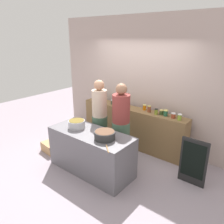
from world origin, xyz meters
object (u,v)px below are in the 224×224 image
object	(u,v)px
preserve_jar_5	(149,109)
preserve_jar_8	(166,113)
preserve_jar_7	(162,112)
chalkboard_sign	(193,162)
preserve_jar_6	(156,112)
preserve_jar_10	(180,117)
cook_with_tongs	(100,122)
preserve_jar_3	(127,105)
preserve_jar_9	(173,116)
preserve_jar_2	(112,102)
preserve_jar_0	(94,98)
preserve_jar_4	(145,107)
cooking_pot_left	(77,124)
wooden_spoon	(107,149)
preserve_jar_1	(102,98)
cooking_pot_center	(105,135)
bread_crate	(52,147)
cook_in_cap	(121,129)

from	to	relation	value
preserve_jar_5	preserve_jar_8	size ratio (longest dim) A/B	1.10
preserve_jar_7	chalkboard_sign	xyz separation A→B (m)	(0.96, -0.61, -0.55)
preserve_jar_6	preserve_jar_10	world-z (taller)	preserve_jar_6
preserve_jar_5	chalkboard_sign	world-z (taller)	preserve_jar_5
chalkboard_sign	cook_with_tongs	bearing A→B (deg)	-172.95
preserve_jar_7	preserve_jar_8	size ratio (longest dim) A/B	0.82
preserve_jar_3	preserve_jar_8	distance (m)	0.97
preserve_jar_9	preserve_jar_2	bearing A→B (deg)	-178.78
preserve_jar_0	preserve_jar_4	distance (m)	1.44
cooking_pot_left	wooden_spoon	world-z (taller)	cooking_pot_left
preserve_jar_4	preserve_jar_6	world-z (taller)	preserve_jar_6
chalkboard_sign	preserve_jar_6	bearing A→B (deg)	152.71
preserve_jar_1	chalkboard_sign	bearing A→B (deg)	-13.58
preserve_jar_4	preserve_jar_10	world-z (taller)	same
preserve_jar_8	wooden_spoon	bearing A→B (deg)	-95.80
preserve_jar_7	cooking_pot_center	world-z (taller)	preserve_jar_7
preserve_jar_4	preserve_jar_9	world-z (taller)	preserve_jar_4
preserve_jar_8	chalkboard_sign	size ratio (longest dim) A/B	0.15
cooking_pot_center	preserve_jar_4	bearing A→B (deg)	93.84
preserve_jar_5	preserve_jar_3	bearing A→B (deg)	-177.57
preserve_jar_4	chalkboard_sign	xyz separation A→B (m)	(1.41, -0.65, -0.56)
preserve_jar_0	preserve_jar_8	xyz separation A→B (m)	(1.98, 0.08, 0.01)
preserve_jar_9	preserve_jar_7	bearing A→B (deg)	173.21
preserve_jar_4	bread_crate	world-z (taller)	preserve_jar_4
cook_in_cap	bread_crate	distance (m)	1.78
preserve_jar_8	cook_in_cap	xyz separation A→B (m)	(-0.56, -0.83, -0.24)
preserve_jar_2	preserve_jar_10	size ratio (longest dim) A/B	0.85
preserve_jar_7	cook_with_tongs	bearing A→B (deg)	-139.93
cooking_pot_left	wooden_spoon	distance (m)	1.07
cook_in_cap	preserve_jar_3	bearing A→B (deg)	116.90
preserve_jar_0	preserve_jar_6	xyz separation A→B (m)	(1.78, 0.03, 0.01)
cooking_pot_center	preserve_jar_0	bearing A→B (deg)	138.04
cooking_pot_left	cook_in_cap	distance (m)	0.88
cooking_pot_center	chalkboard_sign	distance (m)	1.63
preserve_jar_5	cook_in_cap	bearing A→B (deg)	-101.21
preserve_jar_7	bread_crate	xyz separation A→B (m)	(-1.99, -1.45, -0.89)
preserve_jar_1	preserve_jar_6	world-z (taller)	preserve_jar_1
preserve_jar_2	chalkboard_sign	size ratio (longest dim) A/B	0.12
preserve_jar_6	cook_with_tongs	xyz separation A→B (m)	(-0.92, -0.79, -0.22)
preserve_jar_8	preserve_jar_9	size ratio (longest dim) A/B	1.22
preserve_jar_0	cooking_pot_left	size ratio (longest dim) A/B	0.33
cook_in_cap	preserve_jar_10	bearing A→B (deg)	41.57
preserve_jar_4	preserve_jar_6	size ratio (longest dim) A/B	0.99
preserve_jar_4	preserve_jar_7	xyz separation A→B (m)	(0.44, -0.04, -0.01)
preserve_jar_3	bread_crate	bearing A→B (deg)	-128.57
preserve_jar_10	cook_with_tongs	distance (m)	1.66
preserve_jar_6	cook_with_tongs	distance (m)	1.23
preserve_jar_1	preserve_jar_4	xyz separation A→B (m)	(1.28, 0.00, -0.01)
preserve_jar_10	preserve_jar_1	bearing A→B (deg)	177.35
wooden_spoon	preserve_jar_4	bearing A→B (deg)	102.00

